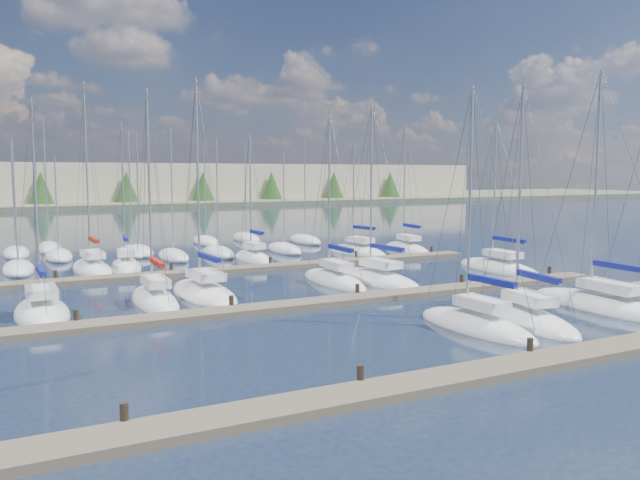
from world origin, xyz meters
name	(u,v)px	position (x,y,z in m)	size (l,w,h in m)	color
ground	(147,237)	(0.00, 60.00, 0.00)	(400.00, 400.00, 0.00)	#202C41
dock_near	(467,375)	(0.00, 2.01, 0.15)	(44.00, 1.93, 1.10)	#6B5E4C
dock_mid	(304,304)	(0.00, 16.01, 0.15)	(44.00, 1.93, 1.10)	#6B5E4C
dock_far	(226,270)	(0.00, 30.01, 0.15)	(44.00, 1.93, 1.10)	#6B5E4C
sailboat_j	(204,293)	(-4.16, 21.70, 0.18)	(3.38, 8.54, 14.04)	white
sailboat_e	(524,319)	(8.31, 7.58, 0.18)	(3.65, 8.20, 12.70)	white
sailboat_o	(126,267)	(-6.59, 35.05, 0.20)	(2.99, 6.57, 12.24)	white
sailboat_l	(377,279)	(7.99, 21.11, 0.18)	(3.72, 8.89, 13.06)	white
sailboat_f	(602,306)	(14.68, 8.07, 0.18)	(3.00, 9.93, 13.90)	white
sailboat_d	(476,326)	(5.24, 7.63, 0.19)	(2.75, 7.62, 12.46)	white
sailboat_i	(155,300)	(-7.35, 20.81, 0.19)	(2.38, 7.99, 13.13)	white
sailboat_n	(92,268)	(-9.09, 35.32, 0.20)	(3.04, 8.68, 15.30)	white
sailboat_r	(407,249)	(19.93, 34.78, 0.19)	(3.03, 8.01, 12.95)	white
sailboat_m	(498,268)	(19.26, 21.30, 0.17)	(3.21, 9.04, 12.38)	white
sailboat_q	(357,252)	(14.58, 35.11, 0.17)	(3.93, 7.89, 11.12)	white
sailboat_h	(42,312)	(-13.39, 20.28, 0.18)	(2.88, 7.20, 12.20)	white
sailboat_p	(253,258)	(4.19, 35.24, 0.19)	(2.34, 6.80, 11.79)	white
sailboat_k	(334,280)	(5.12, 22.08, 0.19)	(2.28, 8.17, 12.52)	white
distant_boats	(135,252)	(-4.34, 43.76, 0.29)	(36.93, 20.75, 13.30)	#9EA0A5
shoreline	(12,174)	(-13.29, 149.77, 7.44)	(400.00, 60.00, 38.00)	#666B51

